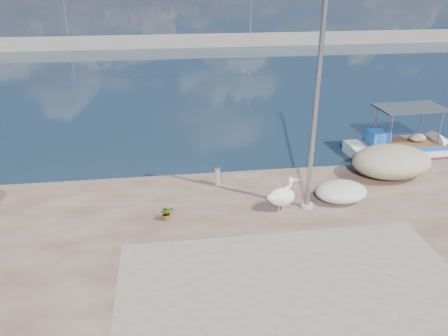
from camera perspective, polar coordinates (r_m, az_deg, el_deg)
ground at (r=13.37m, az=2.27°, el=-11.85°), size 1400.00×1400.00×0.00m
quay_patch at (r=11.02m, az=10.56°, el=-18.33°), size 9.00×7.00×0.01m
breakwater at (r=51.15m, az=-5.76°, el=16.19°), size 120.00×2.20×7.50m
boat_right at (r=22.22m, az=22.21°, el=2.31°), size 5.54×2.00×2.63m
pelican at (r=14.64m, az=7.57°, el=-3.66°), size 1.25×0.79×1.19m
lamp_post at (r=14.02m, az=11.78°, el=6.89°), size 0.44×0.96×7.00m
bollard_near at (r=16.33m, az=-0.85°, el=-0.91°), size 0.25×0.25×0.75m
potted_plant at (r=14.30m, az=-7.50°, el=-5.84°), size 0.52×0.48×0.49m
net_pile_d at (r=15.81m, az=15.05°, el=-3.00°), size 1.83×1.37×0.69m
net_pile_c at (r=18.17m, az=20.99°, el=0.79°), size 3.11×2.22×1.22m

